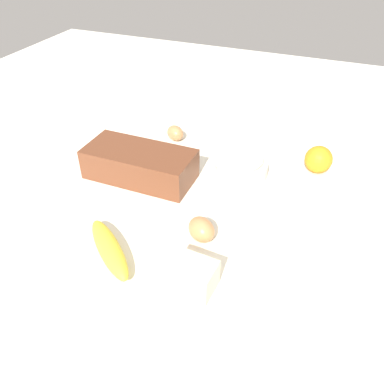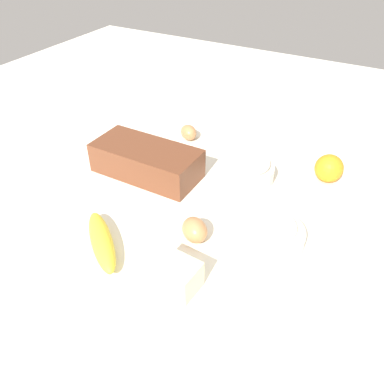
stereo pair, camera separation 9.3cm
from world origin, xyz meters
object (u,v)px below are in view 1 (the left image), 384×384
at_px(sugar_bowl, 273,225).
at_px(loaf_pan, 140,163).
at_px(flour_bowl, 241,165).
at_px(butter_block, 191,275).
at_px(orange_fruit, 318,159).
at_px(banana, 109,249).
at_px(egg_near_butter, 201,229).
at_px(egg_beside_bowl, 175,133).

bearing_deg(sugar_bowl, loaf_pan, -14.52).
distance_m(flour_bowl, butter_block, 0.39).
bearing_deg(orange_fruit, butter_block, 71.52).
relative_size(banana, orange_fruit, 2.62).
height_order(flour_bowl, banana, flour_bowl).
xyz_separation_m(loaf_pan, butter_block, (-0.26, 0.29, -0.01)).
height_order(butter_block, egg_near_butter, butter_block).
xyz_separation_m(banana, orange_fruit, (-0.35, -0.48, 0.02)).
bearing_deg(flour_bowl, banana, 66.35).
xyz_separation_m(sugar_bowl, egg_near_butter, (0.14, 0.06, -0.01)).
distance_m(flour_bowl, egg_beside_bowl, 0.26).
relative_size(loaf_pan, flour_bowl, 2.05).
height_order(sugar_bowl, egg_beside_bowl, sugar_bowl).
bearing_deg(flour_bowl, egg_beside_bowl, -25.67).
bearing_deg(sugar_bowl, banana, 31.71).
relative_size(butter_block, egg_beside_bowl, 1.55).
xyz_separation_m(banana, butter_block, (-0.18, 0.01, 0.01)).
xyz_separation_m(loaf_pan, egg_near_butter, (-0.23, 0.16, -0.02)).
bearing_deg(banana, butter_block, 176.19).
height_order(orange_fruit, egg_beside_bowl, orange_fruit).
bearing_deg(egg_beside_bowl, egg_near_butter, 121.12).
bearing_deg(egg_beside_bowl, butter_block, 116.82).
height_order(flour_bowl, egg_beside_bowl, flour_bowl).
height_order(flour_bowl, egg_near_butter, flour_bowl).
distance_m(banana, egg_beside_bowl, 0.50).
relative_size(flour_bowl, banana, 0.72).
bearing_deg(egg_beside_bowl, banana, 98.22).
distance_m(flour_bowl, egg_near_butter, 0.26).
bearing_deg(egg_beside_bowl, flour_bowl, 154.33).
bearing_deg(orange_fruit, flour_bowl, 28.53).
relative_size(loaf_pan, egg_near_butter, 4.23).
bearing_deg(banana, egg_near_butter, -142.78).
height_order(loaf_pan, orange_fruit, loaf_pan).
xyz_separation_m(flour_bowl, egg_near_butter, (0.01, 0.26, -0.01)).
xyz_separation_m(flour_bowl, butter_block, (-0.02, 0.39, -0.00)).
bearing_deg(flour_bowl, sugar_bowl, 123.04).
xyz_separation_m(loaf_pan, flour_bowl, (-0.24, -0.10, -0.01)).
bearing_deg(butter_block, banana, -3.81).
relative_size(sugar_bowl, egg_beside_bowl, 2.68).
bearing_deg(orange_fruit, banana, 53.94).
bearing_deg(banana, loaf_pan, -74.84).
xyz_separation_m(sugar_bowl, orange_fruit, (-0.05, -0.30, 0.01)).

